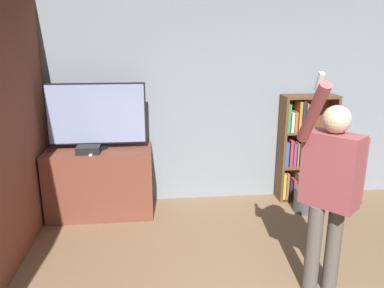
{
  "coord_description": "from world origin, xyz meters",
  "views": [
    {
      "loc": [
        -1.03,
        -1.7,
        2.16
      ],
      "look_at": [
        -0.65,
        1.82,
        1.16
      ],
      "focal_mm": 35.0,
      "sensor_mm": 36.0,
      "label": 1
    }
  ],
  "objects": [
    {
      "name": "bookshelf",
      "position": [
        0.95,
        2.98,
        0.71
      ],
      "size": [
        0.73,
        0.28,
        1.45
      ],
      "color": "brown",
      "rests_on": "ground_plane"
    },
    {
      "name": "game_console",
      "position": [
        -1.8,
        2.63,
        0.89
      ],
      "size": [
        0.27,
        0.19,
        0.09
      ],
      "color": "black",
      "rests_on": "tv_ledge"
    },
    {
      "name": "wall_back",
      "position": [
        0.0,
        3.17,
        1.35
      ],
      "size": [
        6.75,
        0.06,
        2.7
      ],
      "color": "gray",
      "rests_on": "ground_plane"
    },
    {
      "name": "television",
      "position": [
        -1.71,
        2.82,
        1.27
      ],
      "size": [
        1.18,
        0.22,
        0.81
      ],
      "color": "black",
      "rests_on": "tv_ledge"
    },
    {
      "name": "tv_ledge",
      "position": [
        -1.71,
        2.78,
        0.43
      ],
      "size": [
        1.29,
        0.6,
        0.85
      ],
      "color": "brown",
      "rests_on": "ground_plane"
    },
    {
      "name": "waste_bin",
      "position": [
        0.91,
        2.56,
        0.16
      ],
      "size": [
        0.32,
        0.32,
        0.32
      ],
      "color": "#4C4C51",
      "rests_on": "ground_plane"
    },
    {
      "name": "person",
      "position": [
        0.4,
        1.01,
        1.01
      ],
      "size": [
        0.58,
        0.55,
        1.93
      ],
      "rotation": [
        0.0,
        0.0,
        -0.86
      ],
      "color": "#56514C",
      "rests_on": "ground_plane"
    },
    {
      "name": "remote_loose",
      "position": [
        -1.75,
        2.57,
        0.86
      ],
      "size": [
        0.05,
        0.14,
        0.02
      ],
      "color": "white",
      "rests_on": "tv_ledge"
    }
  ]
}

